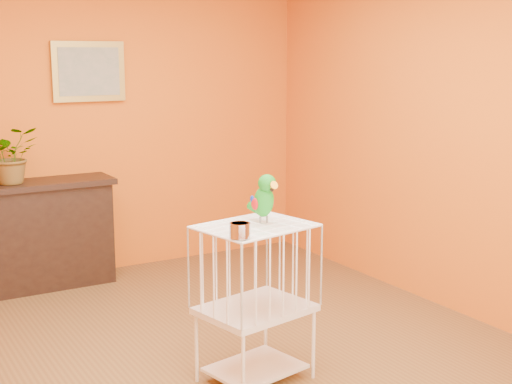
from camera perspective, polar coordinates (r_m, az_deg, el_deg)
ground at (r=4.57m, az=-3.61°, el=-13.52°), size 4.50×4.50×0.00m
room_shell at (r=4.17m, az=-3.87°, el=6.72°), size 4.50×4.50×4.50m
console_cabinet at (r=6.08m, az=-16.85°, el=-3.28°), size 1.19×0.43×0.89m
potted_plant at (r=5.96m, az=-19.03°, el=2.36°), size 0.46×0.50×0.35m
framed_picture at (r=6.22m, az=-13.23°, el=9.36°), size 0.62×0.04×0.50m
birdcage at (r=4.17m, az=-0.06°, el=-8.73°), size 0.68×0.57×0.94m
feed_cup at (r=3.74m, az=-1.30°, el=-3.07°), size 0.11×0.11×0.08m
parrot at (r=4.07m, az=0.64°, el=-0.47°), size 0.14×0.26×0.29m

